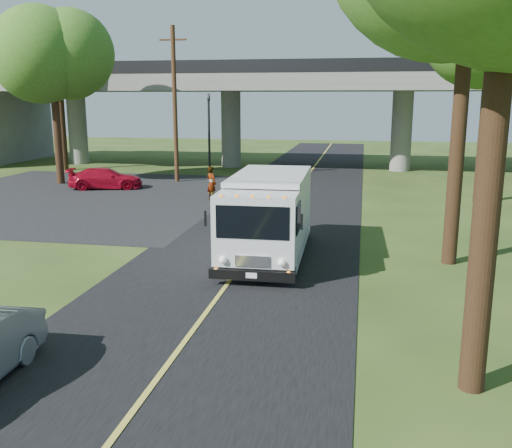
% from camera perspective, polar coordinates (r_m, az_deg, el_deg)
% --- Properties ---
extents(ground, '(120.00, 120.00, 0.00)m').
position_cam_1_polar(ground, '(10.56, -10.36, -15.75)').
color(ground, '#293F16').
rests_on(ground, ground).
extents(road, '(7.00, 90.00, 0.02)m').
position_cam_1_polar(road, '(19.61, 0.06, -2.11)').
color(road, black).
rests_on(road, ground).
extents(parking_lot, '(16.00, 18.00, 0.01)m').
position_cam_1_polar(parking_lot, '(30.73, -17.66, 2.65)').
color(parking_lot, black).
rests_on(parking_lot, ground).
extents(lane_line, '(0.12, 90.00, 0.01)m').
position_cam_1_polar(lane_line, '(19.60, 0.06, -2.06)').
color(lane_line, gold).
rests_on(lane_line, road).
extents(overpass, '(54.00, 10.00, 7.30)m').
position_cam_1_polar(overpass, '(40.80, 5.88, 11.90)').
color(overpass, slate).
rests_on(overpass, ground).
extents(traffic_signal, '(0.18, 0.22, 5.20)m').
position_cam_1_polar(traffic_signal, '(35.96, -4.72, 9.68)').
color(traffic_signal, black).
rests_on(traffic_signal, ground).
extents(utility_pole, '(1.60, 0.26, 9.00)m').
position_cam_1_polar(utility_pole, '(34.45, -8.12, 11.80)').
color(utility_pole, '#472D19').
rests_on(utility_pole, ground).
extents(tree_right_far, '(5.77, 5.67, 10.99)m').
position_cam_1_polar(tree_right_far, '(29.24, 23.06, 18.14)').
color(tree_right_far, '#382314').
rests_on(tree_right_far, ground).
extents(tree_left_lot, '(5.60, 5.50, 10.50)m').
position_cam_1_polar(tree_left_lot, '(35.16, -19.69, 16.63)').
color(tree_left_lot, '#382314').
rests_on(tree_left_lot, ground).
extents(tree_left_far, '(5.26, 5.16, 9.89)m').
position_cam_1_polar(tree_left_far, '(41.81, -19.08, 15.28)').
color(tree_left_far, '#382314').
rests_on(tree_left_far, ground).
extents(step_van, '(2.43, 6.27, 2.61)m').
position_cam_1_polar(step_van, '(17.82, 1.22, 1.04)').
color(step_van, silver).
rests_on(step_van, ground).
extents(red_sedan, '(4.31, 2.67, 1.17)m').
position_cam_1_polar(red_sedan, '(32.77, -14.80, 4.44)').
color(red_sedan, '#A70A1F').
rests_on(red_sedan, ground).
extents(pedestrian, '(0.73, 0.69, 1.68)m').
position_cam_1_polar(pedestrian, '(28.16, -4.47, 4.07)').
color(pedestrian, gray).
rests_on(pedestrian, ground).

